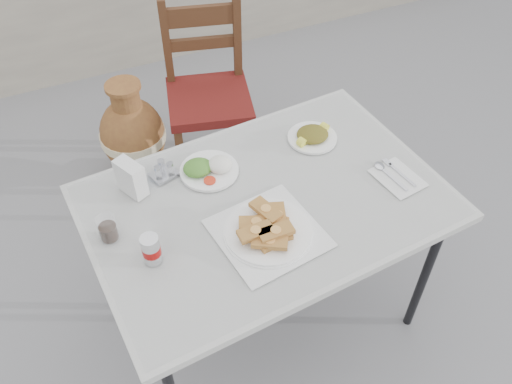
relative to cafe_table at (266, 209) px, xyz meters
name	(u,v)px	position (x,y,z in m)	size (l,w,h in m)	color
ground	(292,304)	(0.15, -0.01, -0.76)	(80.00, 80.00, 0.00)	#605F62
cafe_table	(266,209)	(0.00, 0.00, 0.00)	(1.41, 1.01, 0.82)	black
pide_plate	(268,227)	(-0.07, -0.15, 0.09)	(0.40, 0.40, 0.07)	silver
salad_rice_plate	(208,168)	(-0.15, 0.23, 0.08)	(0.24, 0.24, 0.06)	white
salad_chopped_plate	(312,136)	(0.33, 0.24, 0.07)	(0.21, 0.21, 0.04)	white
soda_can	(151,249)	(-0.47, -0.10, 0.12)	(0.06, 0.06, 0.12)	silver
cola_glass	(108,229)	(-0.59, 0.06, 0.10)	(0.07, 0.07, 0.10)	white
napkin_holder	(131,178)	(-0.45, 0.25, 0.13)	(0.11, 0.13, 0.14)	silver
condiment_caddy	(164,171)	(-0.32, 0.28, 0.08)	(0.12, 0.11, 0.07)	silver
cutlery_napkin	(395,175)	(0.52, -0.09, 0.06)	(0.18, 0.22, 0.01)	silver
chair	(208,93)	(0.16, 1.12, -0.23)	(0.55, 0.55, 1.02)	#3A240F
terracotta_urn	(133,136)	(-0.28, 1.20, -0.46)	(0.38, 0.38, 0.66)	brown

